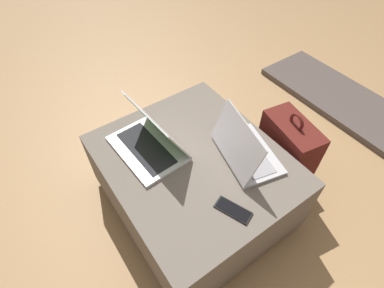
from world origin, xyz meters
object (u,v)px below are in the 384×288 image
Objects in this scene: laptop_near at (150,140)px; backpack at (286,154)px; laptop_far at (244,150)px; cell_phone at (233,210)px.

laptop_near reaches higher than backpack.
laptop_far is 0.73× the size of backpack.
cell_phone is 0.62m from backpack.
backpack is (-0.17, 0.56, -0.20)m from cell_phone.
laptop_far is at bearing 43.99° from laptop_near.
laptop_near is at bearing 73.53° from backpack.
cell_phone is 0.32× the size of backpack.
laptop_far is 2.31× the size of cell_phone.
backpack is at bearing 175.09° from cell_phone.
backpack reaches higher than cell_phone.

